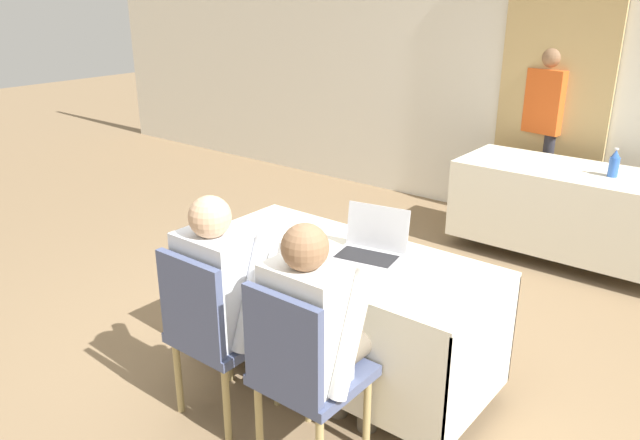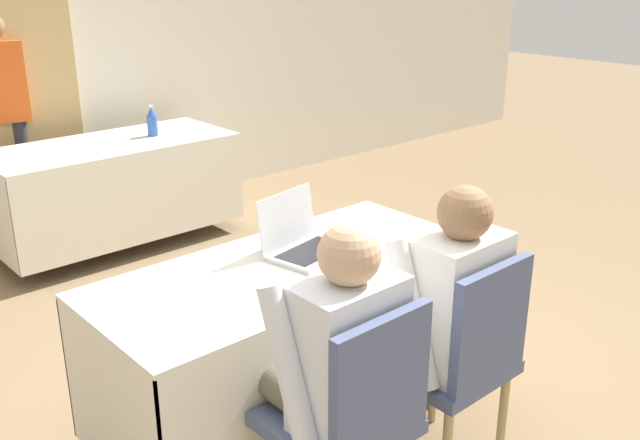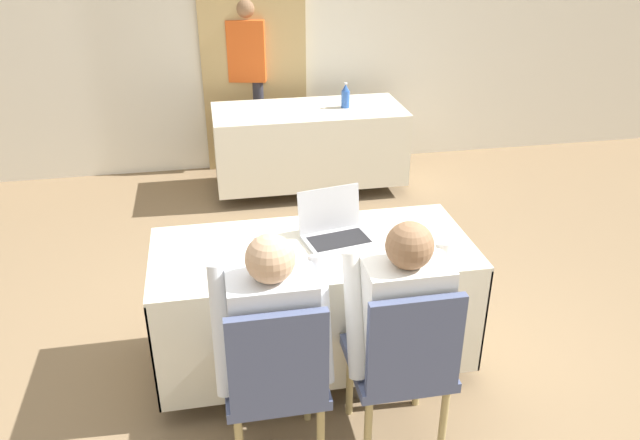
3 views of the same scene
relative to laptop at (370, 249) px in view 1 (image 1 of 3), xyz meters
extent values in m
plane|color=#846B4C|center=(-0.13, -0.05, -0.79)|extent=(24.00, 24.00, 0.00)
cube|color=silver|center=(-0.13, 3.05, 0.56)|extent=(12.00, 0.06, 2.70)
cube|color=tan|center=(-0.14, 2.99, 0.53)|extent=(0.96, 0.04, 2.65)
cube|color=silver|center=(-0.13, -0.05, -0.06)|extent=(1.64, 0.74, 0.02)
cube|color=silver|center=(-0.13, -0.42, -0.37)|extent=(1.64, 0.01, 0.61)
cube|color=silver|center=(-0.13, 0.31, -0.37)|extent=(1.64, 0.01, 0.61)
cube|color=silver|center=(-0.95, -0.05, -0.37)|extent=(0.01, 0.74, 0.61)
cube|color=silver|center=(0.69, -0.05, -0.37)|extent=(0.01, 0.74, 0.61)
cylinder|color=#333333|center=(-0.13, -0.05, -0.73)|extent=(0.06, 0.06, 0.11)
cube|color=silver|center=(0.26, 2.35, -0.06)|extent=(1.64, 0.74, 0.02)
cube|color=silver|center=(0.26, 1.99, -0.37)|extent=(1.64, 0.01, 0.61)
cube|color=silver|center=(0.26, 2.71, -0.37)|extent=(1.64, 0.01, 0.61)
cube|color=silver|center=(-0.56, 2.35, -0.37)|extent=(0.01, 0.74, 0.61)
cylinder|color=#333333|center=(0.26, 2.35, -0.73)|extent=(0.06, 0.06, 0.11)
cube|color=#B7B7BC|center=(0.01, -0.04, -0.04)|extent=(0.38, 0.30, 0.02)
cube|color=black|center=(0.01, -0.04, -0.03)|extent=(0.33, 0.22, 0.00)
cube|color=#B7B7BC|center=(-0.02, 0.09, 0.09)|extent=(0.34, 0.10, 0.23)
cube|color=black|center=(-0.02, 0.09, 0.09)|extent=(0.31, 0.09, 0.20)
cube|color=black|center=(-0.22, -0.30, -0.04)|extent=(0.09, 0.14, 0.01)
cube|color=#192333|center=(-0.22, -0.30, -0.04)|extent=(0.08, 0.13, 0.00)
cube|color=white|center=(-0.37, -0.22, -0.05)|extent=(0.31, 0.35, 0.00)
cylinder|color=#2D5BB7|center=(0.58, 2.33, 0.03)|extent=(0.07, 0.07, 0.15)
cone|color=#2D5BB7|center=(0.58, 2.33, 0.13)|extent=(0.06, 0.06, 0.06)
cylinder|color=silver|center=(0.58, 2.33, 0.16)|extent=(0.03, 0.03, 0.01)
cylinder|color=tan|center=(-0.24, -0.48, -0.58)|extent=(0.04, 0.04, 0.42)
cylinder|color=tan|center=(-0.59, -0.48, -0.58)|extent=(0.04, 0.04, 0.42)
cylinder|color=tan|center=(-0.24, -0.83, -0.58)|extent=(0.04, 0.04, 0.42)
cylinder|color=tan|center=(-0.59, -0.83, -0.58)|extent=(0.04, 0.04, 0.42)
cube|color=#4C567A|center=(-0.41, -0.65, -0.35)|extent=(0.44, 0.44, 0.05)
cube|color=#4C567A|center=(-0.41, -0.85, -0.10)|extent=(0.40, 0.04, 0.45)
cylinder|color=tan|center=(0.33, -0.48, -0.58)|extent=(0.04, 0.04, 0.42)
cylinder|color=tan|center=(-0.02, -0.48, -0.58)|extent=(0.04, 0.04, 0.42)
cylinder|color=tan|center=(-0.02, -0.83, -0.58)|extent=(0.04, 0.04, 0.42)
cube|color=#4C567A|center=(0.15, -0.65, -0.35)|extent=(0.44, 0.44, 0.05)
cube|color=#4C567A|center=(0.15, -0.85, -0.10)|extent=(0.40, 0.04, 0.45)
cylinder|color=#665B4C|center=(-0.32, -0.52, -0.26)|extent=(0.13, 0.42, 0.13)
cylinder|color=#665B4C|center=(-0.50, -0.52, -0.26)|extent=(0.13, 0.42, 0.13)
cylinder|color=#665B4C|center=(-0.32, -0.34, -0.56)|extent=(0.10, 0.10, 0.47)
cylinder|color=#665B4C|center=(-0.50, -0.34, -0.56)|extent=(0.10, 0.10, 0.47)
cube|color=silver|center=(-0.41, -0.70, -0.07)|extent=(0.36, 0.22, 0.52)
cylinder|color=silver|center=(-0.20, -0.66, -0.06)|extent=(0.08, 0.26, 0.54)
cylinder|color=silver|center=(-0.62, -0.66, -0.06)|extent=(0.08, 0.26, 0.54)
sphere|color=tan|center=(-0.41, -0.70, 0.28)|extent=(0.20, 0.20, 0.20)
cylinder|color=#665B4C|center=(0.24, -0.52, -0.26)|extent=(0.13, 0.42, 0.13)
cylinder|color=#665B4C|center=(0.06, -0.52, -0.26)|extent=(0.13, 0.42, 0.13)
cylinder|color=#665B4C|center=(0.24, -0.34, -0.56)|extent=(0.10, 0.10, 0.47)
cylinder|color=#665B4C|center=(0.06, -0.34, -0.56)|extent=(0.10, 0.10, 0.47)
cube|color=white|center=(0.15, -0.70, -0.07)|extent=(0.36, 0.22, 0.52)
cylinder|color=white|center=(0.36, -0.66, -0.06)|extent=(0.08, 0.26, 0.54)
cylinder|color=white|center=(-0.06, -0.66, -0.06)|extent=(0.08, 0.26, 0.54)
sphere|color=#8C6647|center=(0.15, -0.70, 0.28)|extent=(0.20, 0.20, 0.20)
cylinder|color=#33333D|center=(-0.27, 3.04, -0.37)|extent=(0.12, 0.12, 0.85)
cylinder|color=#33333D|center=(-0.11, 3.00, -0.37)|extent=(0.12, 0.12, 0.85)
cube|color=#DB561E|center=(-0.19, 3.02, 0.33)|extent=(0.38, 0.27, 0.55)
sphere|color=#8C6647|center=(-0.19, 3.02, 0.70)|extent=(0.19, 0.19, 0.19)
camera|label=1|loc=(1.64, -2.48, 1.27)|focal=35.00mm
camera|label=2|loc=(-1.80, -2.13, 1.13)|focal=40.00mm
camera|label=3|loc=(-0.61, -2.79, 1.51)|focal=35.00mm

